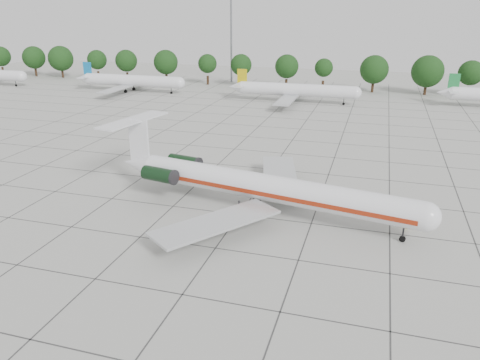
{
  "coord_description": "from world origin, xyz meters",
  "views": [
    {
      "loc": [
        13.53,
        -45.25,
        21.74
      ],
      "look_at": [
        -0.39,
        1.56,
        3.5
      ],
      "focal_mm": 35.0,
      "sensor_mm": 36.0,
      "label": 1
    }
  ],
  "objects_px": {
    "main_airliner": "(253,185)",
    "floodlight_mast": "(231,33)",
    "ground_crew": "(406,221)",
    "bg_airliner_c": "(296,90)",
    "bg_airliner_b": "(132,81)"
  },
  "relations": [
    {
      "from": "floodlight_mast",
      "to": "ground_crew",
      "type": "bearing_deg",
      "value": -62.32
    },
    {
      "from": "ground_crew",
      "to": "bg_airliner_c",
      "type": "distance_m",
      "value": 67.91
    },
    {
      "from": "ground_crew",
      "to": "floodlight_mast",
      "type": "bearing_deg",
      "value": -105.92
    },
    {
      "from": "bg_airliner_c",
      "to": "floodlight_mast",
      "type": "bearing_deg",
      "value": 132.47
    },
    {
      "from": "ground_crew",
      "to": "floodlight_mast",
      "type": "relative_size",
      "value": 0.07
    },
    {
      "from": "main_airliner",
      "to": "bg_airliner_c",
      "type": "distance_m",
      "value": 64.18
    },
    {
      "from": "bg_airliner_b",
      "to": "bg_airliner_c",
      "type": "bearing_deg",
      "value": -2.78
    },
    {
      "from": "main_airliner",
      "to": "floodlight_mast",
      "type": "bearing_deg",
      "value": 119.7
    },
    {
      "from": "ground_crew",
      "to": "bg_airliner_b",
      "type": "distance_m",
      "value": 94.59
    },
    {
      "from": "bg_airliner_b",
      "to": "bg_airliner_c",
      "type": "distance_m",
      "value": 44.72
    },
    {
      "from": "main_airliner",
      "to": "floodlight_mast",
      "type": "xyz_separation_m",
      "value": [
        -31.15,
        90.52,
        11.15
      ]
    },
    {
      "from": "bg_airliner_b",
      "to": "floodlight_mast",
      "type": "xyz_separation_m",
      "value": [
        20.22,
        24.53,
        11.37
      ]
    },
    {
      "from": "main_airliner",
      "to": "ground_crew",
      "type": "xyz_separation_m",
      "value": [
        16.35,
        -0.02,
        -2.18
      ]
    },
    {
      "from": "ground_crew",
      "to": "floodlight_mast",
      "type": "height_order",
      "value": "floodlight_mast"
    },
    {
      "from": "main_airliner",
      "to": "bg_airliner_b",
      "type": "bearing_deg",
      "value": 138.61
    }
  ]
}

